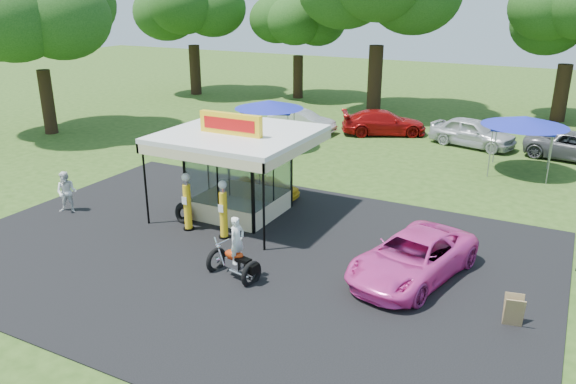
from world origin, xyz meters
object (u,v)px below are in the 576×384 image
object	(u,v)px
motorcycle	(236,254)
spectator_west	(67,192)
bg_car_a	(302,121)
bg_car_b	(384,123)
gas_pump_left	(187,203)
kiosk_car	(268,186)
a_frame_sign	(514,311)
bg_car_c	(473,132)
pink_sedan	(413,257)
tent_east	(525,122)
tent_west	(269,105)
gas_station_kiosk	(239,171)
gas_pump_right	(223,211)

from	to	relation	value
motorcycle	spectator_west	world-z (taller)	motorcycle
bg_car_a	bg_car_b	size ratio (longest dim) A/B	0.82
gas_pump_left	kiosk_car	world-z (taller)	gas_pump_left
a_frame_sign	bg_car_b	bearing A→B (deg)	105.86
motorcycle	bg_car_c	distance (m)	19.93
bg_car_b	a_frame_sign	bearing A→B (deg)	-179.31
pink_sedan	tent_east	xyz separation A→B (m)	(1.67, 13.04, 1.85)
tent_west	gas_station_kiosk	bearing A→B (deg)	-67.24
a_frame_sign	gas_station_kiosk	bearing A→B (deg)	150.20
kiosk_car	bg_car_a	bearing A→B (deg)	19.03
gas_pump_right	tent_east	size ratio (longest dim) A/B	0.55
gas_pump_right	kiosk_car	distance (m)	4.60
bg_car_a	motorcycle	bearing A→B (deg)	-160.00
gas_pump_right	a_frame_sign	xyz separation A→B (m)	(9.94, -1.20, -0.61)
motorcycle	bg_car_c	bearing A→B (deg)	90.96
kiosk_car	tent_west	distance (m)	8.49
gas_station_kiosk	gas_pump_right	size ratio (longest dim) A/B	2.45
spectator_west	kiosk_car	bearing A→B (deg)	13.87
pink_sedan	bg_car_c	world-z (taller)	bg_car_c
gas_pump_right	a_frame_sign	world-z (taller)	gas_pump_right
pink_sedan	spectator_west	xyz separation A→B (m)	(-13.80, -0.98, 0.16)
kiosk_car	bg_car_b	size ratio (longest dim) A/B	0.54
gas_pump_right	kiosk_car	bearing A→B (deg)	99.45
a_frame_sign	kiosk_car	distance (m)	12.12
kiosk_car	bg_car_c	xyz separation A→B (m)	(6.25, 12.79, 0.34)
bg_car_b	bg_car_a	bearing A→B (deg)	84.55
spectator_west	tent_east	bearing A→B (deg)	15.91
motorcycle	tent_east	size ratio (longest dim) A/B	0.53
motorcycle	tent_east	xyz separation A→B (m)	(6.48, 15.59, 1.72)
bg_car_c	pink_sedan	bearing A→B (deg)	-161.26
spectator_west	bg_car_c	world-z (taller)	spectator_west
bg_car_b	tent_west	distance (m)	7.84
kiosk_car	bg_car_a	world-z (taller)	bg_car_a
spectator_west	bg_car_c	bearing A→B (deg)	29.04
motorcycle	gas_pump_left	bearing A→B (deg)	158.11
spectator_west	bg_car_a	size ratio (longest dim) A/B	0.40
bg_car_a	tent_west	size ratio (longest dim) A/B	1.10
motorcycle	spectator_west	bearing A→B (deg)	-178.80
gas_pump_right	bg_car_a	xyz separation A→B (m)	(-4.67, 15.86, -0.35)
tent_east	gas_station_kiosk	bearing A→B (deg)	-130.10
gas_pump_left	bg_car_c	xyz separation A→B (m)	(7.09, 17.29, -0.25)
bg_car_b	tent_west	xyz separation A→B (m)	(-4.79, -5.97, 1.70)
gas_station_kiosk	pink_sedan	bearing A→B (deg)	-15.39
tent_west	tent_east	world-z (taller)	tent_east
gas_station_kiosk	a_frame_sign	distance (m)	11.33
motorcycle	bg_car_c	xyz separation A→B (m)	(3.50, 19.62, -0.01)
tent_east	tent_west	bearing A→B (deg)	-173.47
pink_sedan	tent_east	world-z (taller)	tent_east
gas_pump_right	bg_car_a	size ratio (longest dim) A/B	0.52
pink_sedan	bg_car_b	distance (m)	18.75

